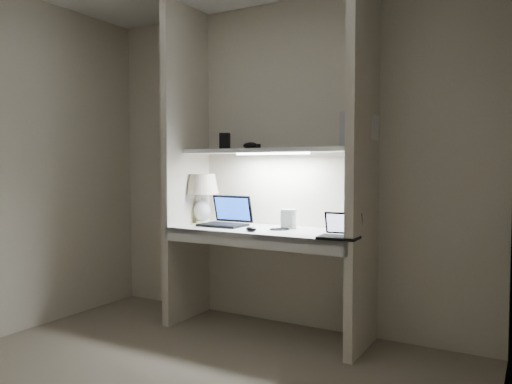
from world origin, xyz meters
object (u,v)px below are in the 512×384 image
Objects in this scene: laptop_netbook at (340,232)px; speaker at (289,219)px; laptop_main at (227,219)px; book_row at (359,131)px; table_lamp at (202,190)px.

speaker is at bearing 148.69° from laptop_netbook.
laptop_main is 0.51m from speaker.
laptop_main is 1.22m from book_row.
speaker is (-0.50, 0.27, 0.03)m from laptop_netbook.
laptop_netbook is 0.75m from book_row.
book_row reaches higher than speaker.
speaker is (0.78, 0.02, -0.20)m from table_lamp.
book_row reaches higher than laptop_netbook.
laptop_main reaches higher than laptop_netbook.
speaker is 0.59× the size of book_row.
laptop_netbook is (1.01, -0.21, -0.01)m from laptop_main.
laptop_netbook reaches higher than speaker.
laptop_main is at bearing 165.27° from laptop_netbook.
book_row is at bearing 6.35° from laptop_main.
book_row reaches higher than table_lamp.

